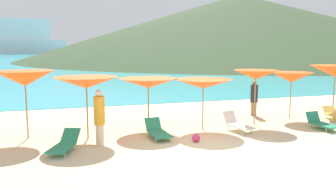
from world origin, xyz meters
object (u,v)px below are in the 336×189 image
at_px(lounge_chair_5, 321,123).
at_px(lounge_chair_4, 158,131).
at_px(umbrella_7, 335,71).
at_px(cruise_ship, 2,38).
at_px(lounge_chair_1, 64,144).
at_px(beachgoer_1, 99,116).
at_px(beachgoer_0, 254,97).
at_px(umbrella_2, 86,83).
at_px(umbrella_6, 291,77).
at_px(umbrella_1, 25,79).
at_px(umbrella_5, 256,75).
at_px(umbrella_3, 148,83).
at_px(lounge_chair_0, 237,123).
at_px(lounge_chair_2, 334,114).
at_px(beach_ball, 196,138).
at_px(umbrella_4, 203,84).

bearing_deg(lounge_chair_5, lounge_chair_4, 171.16).
height_order(umbrella_7, cruise_ship, cruise_ship).
height_order(lounge_chair_1, beachgoer_1, beachgoer_1).
distance_m(lounge_chair_5, beachgoer_0, 3.45).
relative_size(umbrella_2, lounge_chair_4, 1.47).
bearing_deg(cruise_ship, umbrella_2, -87.58).
relative_size(umbrella_6, lounge_chair_1, 1.28).
height_order(lounge_chair_1, cruise_ship, cruise_ship).
height_order(umbrella_1, beachgoer_0, umbrella_1).
height_order(umbrella_5, cruise_ship, cruise_ship).
bearing_deg(umbrella_3, cruise_ship, 99.75).
height_order(umbrella_2, umbrella_3, umbrella_2).
bearing_deg(lounge_chair_5, lounge_chair_0, 165.23).
distance_m(umbrella_5, lounge_chair_5, 3.20).
bearing_deg(umbrella_3, lounge_chair_1, -146.78).
xyz_separation_m(lounge_chair_2, cruise_ship, (-42.78, 200.65, 8.58)).
bearing_deg(beachgoer_0, cruise_ship, -46.24).
distance_m(lounge_chair_1, beachgoer_0, 9.32).
relative_size(lounge_chair_1, beachgoer_0, 0.99).
distance_m(umbrella_7, beach_ball, 8.70).
bearing_deg(lounge_chair_5, umbrella_5, 140.79).
height_order(umbrella_3, beachgoer_0, umbrella_3).
xyz_separation_m(lounge_chair_2, lounge_chair_5, (-1.83, -1.30, -0.01)).
relative_size(umbrella_5, beachgoer_1, 1.23).
relative_size(umbrella_1, lounge_chair_2, 1.58).
distance_m(umbrella_1, umbrella_2, 2.15).
xyz_separation_m(umbrella_2, beachgoer_0, (7.89, 1.90, -1.12)).
xyz_separation_m(lounge_chair_2, beach_ball, (-7.34, -1.60, -0.12)).
bearing_deg(umbrella_6, beach_ball, -156.50).
bearing_deg(lounge_chair_0, lounge_chair_1, 179.63).
bearing_deg(lounge_chair_0, umbrella_6, 15.51).
xyz_separation_m(umbrella_7, beach_ball, (-8.11, -2.47, -1.97)).
bearing_deg(beach_ball, lounge_chair_2, 12.28).
bearing_deg(umbrella_2, lounge_chair_1, -120.75).
bearing_deg(umbrella_5, umbrella_1, 177.34).
distance_m(beachgoer_0, beach_ball, 5.66).
distance_m(umbrella_4, lounge_chair_4, 2.70).
height_order(umbrella_2, umbrella_5, umbrella_5).
distance_m(lounge_chair_5, cruise_ship, 206.25).
bearing_deg(beachgoer_1, lounge_chair_4, 65.56).
distance_m(lounge_chair_5, beachgoer_1, 8.73).
bearing_deg(umbrella_1, beach_ball, -22.05).
distance_m(umbrella_7, beachgoer_0, 4.05).
bearing_deg(umbrella_3, umbrella_5, -6.51).
bearing_deg(umbrella_1, lounge_chair_2, -2.88).
bearing_deg(lounge_chair_5, beachgoer_1, 175.37).
relative_size(lounge_chair_0, lounge_chair_5, 1.13).
relative_size(umbrella_6, umbrella_7, 0.83).
distance_m(beach_ball, cruise_ship, 205.52).
bearing_deg(beach_ball, beachgoer_1, 170.73).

